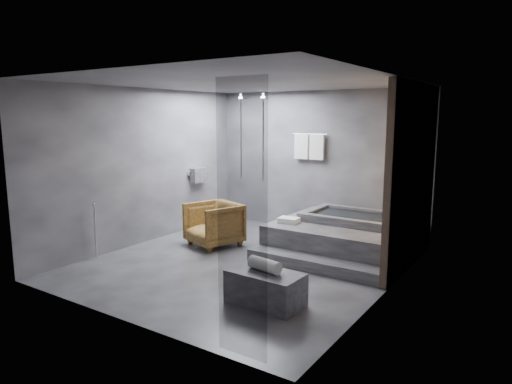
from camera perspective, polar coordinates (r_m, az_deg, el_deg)
The scene contains 7 objects.
room at distance 7.01m, azimuth 2.55°, elevation 4.78°, with size 5.00×5.04×2.82m.
tub_deck at distance 8.04m, azimuth 10.97°, elevation -5.50°, with size 2.20×2.00×0.50m, color #353538.
tub_step at distance 7.05m, azimuth 7.18°, elevation -8.90°, with size 2.20×0.36×0.18m, color #353538.
concrete_bench at distance 5.74m, azimuth 1.18°, elevation -11.93°, with size 0.93×0.51×0.42m, color #2E2E31.
driftwood_chair at distance 8.23m, azimuth -5.30°, elevation -4.02°, with size 0.83×0.86×0.78m, color #493012.
rolled_towel at distance 5.67m, azimuth 1.09°, elevation -9.10°, with size 0.16×0.16×0.45m, color white.
deck_towel at distance 7.83m, azimuth 4.13°, elevation -3.54°, with size 0.34×0.25×0.09m, color white.
Camera 1 is at (3.99, -5.75, 2.31)m, focal length 32.00 mm.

